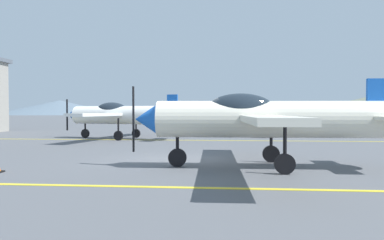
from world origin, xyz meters
TOP-DOWN VIEW (x-y plane):
  - ground_plane at (0.00, 0.00)m, footprint 400.00×400.00m
  - apron_line_near at (0.00, -3.86)m, footprint 80.00×0.16m
  - apron_line_far at (0.00, 8.17)m, footprint 80.00×0.16m
  - airplane_near at (2.69, -1.02)m, footprint 7.43×8.57m
  - airplane_mid at (-4.39, 8.88)m, footprint 7.53×8.56m
  - car_sedan at (4.62, 12.39)m, footprint 3.66×4.63m
  - hill_left at (-70.85, 139.64)m, footprint 55.13×55.13m

SIDE VIEW (x-z plane):
  - ground_plane at x=0.00m, z-range 0.00..0.00m
  - apron_line_near at x=0.00m, z-range 0.00..0.01m
  - apron_line_far at x=0.00m, z-range 0.00..0.01m
  - car_sedan at x=4.62m, z-range 0.03..1.65m
  - airplane_near at x=2.69m, z-range 0.16..2.73m
  - airplane_mid at x=-4.39m, z-range 0.16..2.73m
  - hill_left at x=-70.85m, z-range 0.00..6.40m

